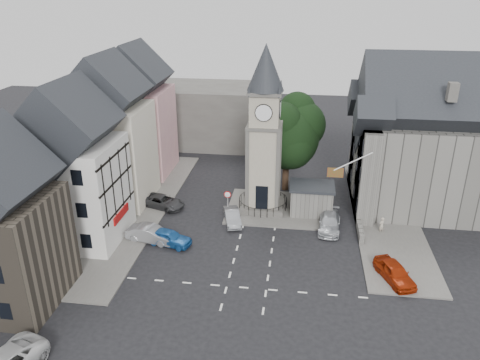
# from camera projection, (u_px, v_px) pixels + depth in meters

# --- Properties ---
(ground) EXTENTS (120.00, 120.00, 0.00)m
(ground) POSITION_uv_depth(u_px,v_px,m) (254.00, 249.00, 40.22)
(ground) COLOR black
(ground) RESTS_ON ground
(pavement_west) EXTENTS (6.00, 30.00, 0.14)m
(pavement_west) POSITION_uv_depth(u_px,v_px,m) (138.00, 209.00, 47.21)
(pavement_west) COLOR #595651
(pavement_west) RESTS_ON ground
(pavement_east) EXTENTS (6.00, 26.00, 0.14)m
(pavement_east) POSITION_uv_depth(u_px,v_px,m) (384.00, 215.00, 45.97)
(pavement_east) COLOR #595651
(pavement_east) RESTS_ON ground
(central_island) EXTENTS (10.00, 8.00, 0.16)m
(central_island) POSITION_uv_depth(u_px,v_px,m) (278.00, 208.00, 47.28)
(central_island) COLOR #595651
(central_island) RESTS_ON ground
(road_markings) EXTENTS (20.00, 8.00, 0.01)m
(road_markings) POSITION_uv_depth(u_px,v_px,m) (246.00, 288.00, 35.21)
(road_markings) COLOR silver
(road_markings) RESTS_ON ground
(clock_tower) EXTENTS (4.86, 4.86, 16.25)m
(clock_tower) POSITION_uv_depth(u_px,v_px,m) (264.00, 132.00, 44.28)
(clock_tower) COLOR #4C4944
(clock_tower) RESTS_ON ground
(stone_shelter) EXTENTS (4.30, 3.30, 3.08)m
(stone_shelter) POSITION_uv_depth(u_px,v_px,m) (311.00, 199.00, 45.83)
(stone_shelter) COLOR #605E58
(stone_shelter) RESTS_ON ground
(town_tree) EXTENTS (7.20, 7.20, 10.80)m
(town_tree) POSITION_uv_depth(u_px,v_px,m) (287.00, 129.00, 49.04)
(town_tree) COLOR black
(town_tree) RESTS_ON ground
(warning_sign_post) EXTENTS (0.70, 0.19, 2.85)m
(warning_sign_post) POSITION_uv_depth(u_px,v_px,m) (228.00, 199.00, 44.76)
(warning_sign_post) COLOR black
(warning_sign_post) RESTS_ON ground
(terrace_pink) EXTENTS (8.10, 7.60, 12.80)m
(terrace_pink) POSITION_uv_depth(u_px,v_px,m) (137.00, 118.00, 54.12)
(terrace_pink) COLOR #CF8E99
(terrace_pink) RESTS_ON ground
(terrace_cream) EXTENTS (8.10, 7.60, 12.80)m
(terrace_cream) POSITION_uv_depth(u_px,v_px,m) (110.00, 140.00, 46.84)
(terrace_cream) COLOR beige
(terrace_cream) RESTS_ON ground
(terrace_tudor) EXTENTS (8.10, 7.60, 12.00)m
(terrace_tudor) POSITION_uv_depth(u_px,v_px,m) (74.00, 174.00, 39.71)
(terrace_tudor) COLOR silver
(terrace_tudor) RESTS_ON ground
(backdrop_west) EXTENTS (20.00, 10.00, 8.00)m
(backdrop_west) POSITION_uv_depth(u_px,v_px,m) (191.00, 114.00, 65.62)
(backdrop_west) COLOR #4C4944
(backdrop_west) RESTS_ON ground
(east_building) EXTENTS (14.40, 11.40, 12.60)m
(east_building) POSITION_uv_depth(u_px,v_px,m) (425.00, 147.00, 45.80)
(east_building) COLOR #605E58
(east_building) RESTS_ON ground
(east_boundary_wall) EXTENTS (0.40, 16.00, 0.90)m
(east_boundary_wall) POSITION_uv_depth(u_px,v_px,m) (354.00, 201.00, 47.99)
(east_boundary_wall) COLOR #605E58
(east_boundary_wall) RESTS_ON ground
(flagpole) EXTENTS (3.68, 0.10, 2.74)m
(flagpole) POSITION_uv_depth(u_px,v_px,m) (353.00, 162.00, 40.09)
(flagpole) COLOR white
(flagpole) RESTS_ON ground
(car_west_blue) EXTENTS (4.39, 2.58, 1.40)m
(car_west_blue) POSITION_uv_depth(u_px,v_px,m) (169.00, 237.00, 40.71)
(car_west_blue) COLOR #1D58A1
(car_west_blue) RESTS_ON ground
(car_west_silver) EXTENTS (4.64, 2.32, 1.46)m
(car_west_silver) POSITION_uv_depth(u_px,v_px,m) (151.00, 234.00, 41.21)
(car_west_silver) COLOR gray
(car_west_silver) RESTS_ON ground
(car_west_grey) EXTENTS (5.05, 3.54, 1.28)m
(car_west_grey) POSITION_uv_depth(u_px,v_px,m) (163.00, 202.00, 47.41)
(car_west_grey) COLOR #343437
(car_west_grey) RESTS_ON ground
(car_island_silver) EXTENTS (2.39, 4.11, 1.28)m
(car_island_silver) POSITION_uv_depth(u_px,v_px,m) (232.00, 217.00, 44.39)
(car_island_silver) COLOR #919399
(car_island_silver) RESTS_ON ground
(car_island_east) EXTENTS (2.28, 4.84, 1.36)m
(car_island_east) POSITION_uv_depth(u_px,v_px,m) (329.00, 223.00, 43.23)
(car_island_east) COLOR #B5B9BE
(car_island_east) RESTS_ON ground
(car_east_red) EXTENTS (3.19, 4.62, 1.46)m
(car_east_red) POSITION_uv_depth(u_px,v_px,m) (395.00, 272.00, 35.80)
(car_east_red) COLOR #9B2408
(car_east_red) RESTS_ON ground
(pedestrian) EXTENTS (0.67, 0.65, 1.56)m
(pedestrian) POSITION_uv_depth(u_px,v_px,m) (382.00, 225.00, 42.59)
(pedestrian) COLOR #B4AA94
(pedestrian) RESTS_ON ground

